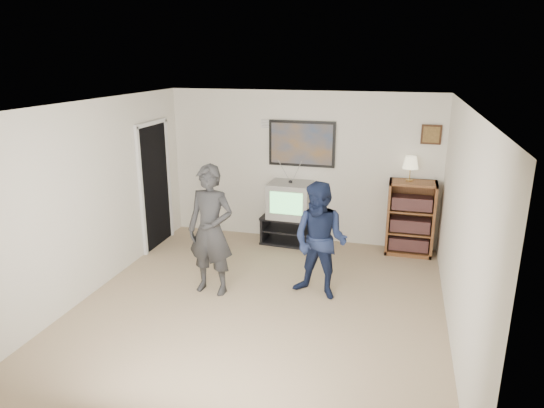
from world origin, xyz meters
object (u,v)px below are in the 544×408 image
at_px(media_stand, 291,230).
at_px(bookshelf, 410,218).
at_px(crt_television, 290,200).
at_px(person_tall, 211,230).
at_px(person_short, 320,241).

relative_size(media_stand, bookshelf, 0.82).
distance_m(media_stand, crt_television, 0.52).
height_order(person_tall, person_short, person_tall).
xyz_separation_m(crt_television, person_short, (0.79, -1.74, 0.01)).
bearing_deg(media_stand, bookshelf, 5.00).
relative_size(media_stand, person_short, 0.63).
bearing_deg(media_stand, person_short, -62.36).
distance_m(media_stand, person_tall, 2.16).
distance_m(crt_television, bookshelf, 1.93).
height_order(media_stand, person_short, person_short).
height_order(bookshelf, person_tall, person_tall).
xyz_separation_m(crt_television, person_tall, (-0.60, -1.98, 0.10)).
bearing_deg(person_tall, media_stand, 77.56).
bearing_deg(person_short, media_stand, 128.81).
bearing_deg(bookshelf, media_stand, -178.50).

